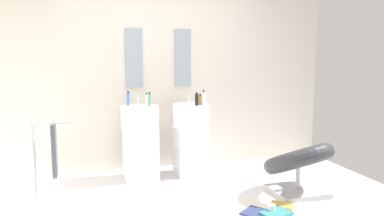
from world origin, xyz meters
TOP-DOWN VIEW (x-y plane):
  - ground_plane at (0.00, 0.00)m, footprint 4.80×3.60m
  - rear_partition at (0.00, 1.65)m, footprint 4.80×0.10m
  - pedestal_sink_left at (-0.33, 1.18)m, footprint 0.46×0.46m
  - pedestal_sink_right at (0.33, 1.18)m, footprint 0.46×0.46m
  - vanity_mirror_left at (-0.33, 1.58)m, footprint 0.22×0.03m
  - vanity_mirror_right at (0.33, 1.58)m, footprint 0.22×0.03m
  - lounge_chair at (1.24, 0.14)m, footprint 1.02×1.02m
  - towel_rack at (-1.30, 0.29)m, footprint 0.37×0.22m
  - area_rug at (0.69, -0.16)m, footprint 1.03×0.68m
  - magazine_ochre at (0.88, -0.16)m, footprint 0.28×0.27m
  - magazine_teal at (0.73, -0.32)m, footprint 0.33×0.29m
  - magazine_navy at (0.55, -0.21)m, footprint 0.31×0.31m
  - coffee_mug at (0.71, -0.25)m, footprint 0.08×0.08m
  - soap_bottle_clear at (-0.22, 1.31)m, footprint 0.04×0.04m
  - soap_bottle_white at (0.46, 1.08)m, footprint 0.05×0.05m
  - soap_bottle_green at (-0.21, 1.12)m, footprint 0.04×0.04m
  - soap_bottle_amber at (0.42, 1.09)m, footprint 0.04×0.04m
  - soap_bottle_blue at (-0.45, 1.28)m, footprint 0.04×0.04m
  - soap_bottle_black at (0.36, 1.05)m, footprint 0.04×0.04m

SIDE VIEW (x-z plane):
  - ground_plane at x=0.00m, z-range -0.04..0.00m
  - area_rug at x=0.69m, z-range 0.00..0.01m
  - magazine_navy at x=0.55m, z-range 0.01..0.03m
  - magazine_ochre at x=0.88m, z-range 0.01..0.04m
  - magazine_teal at x=0.73m, z-range 0.01..0.05m
  - coffee_mug at x=0.71m, z-range 0.01..0.09m
  - lounge_chair at x=1.24m, z-range 0.03..0.67m
  - pedestal_sink_left at x=-0.33m, z-range -0.02..0.99m
  - pedestal_sink_right at x=0.33m, z-range -0.02..0.99m
  - towel_rack at x=-1.30m, z-range 0.15..1.10m
  - soap_bottle_amber at x=0.42m, z-range 0.90..1.04m
  - soap_bottle_clear at x=-0.22m, z-range 0.90..1.05m
  - soap_bottle_black at x=0.36m, z-range 0.90..1.06m
  - soap_bottle_green at x=-0.21m, z-range 0.90..1.08m
  - soap_bottle_blue at x=-0.45m, z-range 0.90..1.08m
  - soap_bottle_white at x=0.46m, z-range 0.90..1.08m
  - rear_partition at x=0.00m, z-range 0.00..2.60m
  - vanity_mirror_left at x=-0.33m, z-range 1.11..1.86m
  - vanity_mirror_right at x=0.33m, z-range 1.11..1.86m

